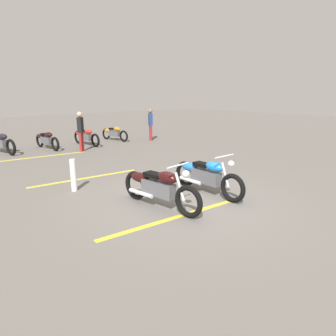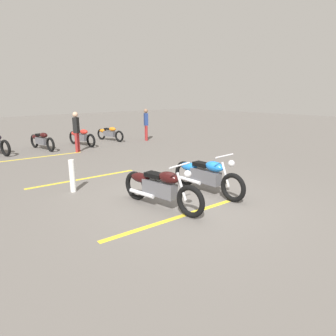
{
  "view_description": "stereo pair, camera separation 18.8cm",
  "coord_description": "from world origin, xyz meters",
  "views": [
    {
      "loc": [
        -4.62,
        4.47,
        2.4
      ],
      "look_at": [
        0.58,
        0.0,
        0.65
      ],
      "focal_mm": 31.37,
      "sensor_mm": 36.0,
      "label": 1
    },
    {
      "loc": [
        -4.5,
        4.61,
        2.4
      ],
      "look_at": [
        0.58,
        0.0,
        0.65
      ],
      "focal_mm": 31.37,
      "sensor_mm": 36.0,
      "label": 2
    }
  ],
  "objects": [
    {
      "name": "parking_stripe_near",
      "position": [
        -0.6,
        0.92,
        0.0
      ],
      "size": [
        0.4,
        3.2,
        0.01
      ],
      "primitive_type": "cube",
      "rotation": [
        0.0,
        0.0,
        1.48
      ],
      "color": "yellow",
      "rests_on": "ground"
    },
    {
      "name": "ground_plane",
      "position": [
        0.0,
        0.0,
        0.0
      ],
      "size": [
        60.0,
        60.0,
        0.0
      ],
      "primitive_type": "plane",
      "color": "#66605B"
    },
    {
      "name": "motorcycle_row_left",
      "position": [
        8.48,
        -1.61,
        0.43
      ],
      "size": [
        2.08,
        0.4,
        0.78
      ],
      "rotation": [
        0.0,
        0.0,
        3.26
      ],
      "color": "black",
      "rests_on": "ground"
    },
    {
      "name": "bystander_secondary",
      "position": [
        7.59,
        -4.82,
        0.91
      ],
      "size": [
        0.28,
        0.26,
        1.64
      ],
      "rotation": [
        0.0,
        0.0,
        4.31
      ],
      "color": "maroon",
      "rests_on": "ground"
    },
    {
      "name": "parking_stripe_far",
      "position": [
        7.1,
        0.79,
        0.0
      ],
      "size": [
        0.4,
        3.2,
        0.01
      ],
      "primitive_type": "cube",
      "rotation": [
        0.0,
        0.0,
        1.48
      ],
      "color": "yellow",
      "rests_on": "ground"
    },
    {
      "name": "bystander_near_row",
      "position": [
        7.07,
        -0.75,
        0.93
      ],
      "size": [
        0.29,
        0.3,
        1.67
      ],
      "rotation": [
        0.0,
        0.0,
        0.67
      ],
      "color": "maroon",
      "rests_on": "ground"
    },
    {
      "name": "motorcycle_bright_foreground",
      "position": [
        0.02,
        -0.73,
        0.46
      ],
      "size": [
        2.23,
        0.62,
        1.04
      ],
      "rotation": [
        0.0,
        0.0,
        3.13
      ],
      "color": "black",
      "rests_on": "ground"
    },
    {
      "name": "motorcycle_row_right",
      "position": [
        8.93,
        1.94,
        0.45
      ],
      "size": [
        2.16,
        0.66,
        0.83
      ],
      "rotation": [
        0.0,
        0.0,
        3.39
      ],
      "color": "black",
      "rests_on": "ground"
    },
    {
      "name": "motorcycle_row_center",
      "position": [
        8.67,
        0.16,
        0.42
      ],
      "size": [
        2.03,
        0.4,
        0.77
      ],
      "rotation": [
        0.0,
        0.0,
        3.27
      ],
      "color": "black",
      "rests_on": "ground"
    },
    {
      "name": "parking_stripe_mid",
      "position": [
        3.17,
        0.94,
        0.0
      ],
      "size": [
        0.4,
        3.2,
        0.01
      ],
      "primitive_type": "cube",
      "rotation": [
        0.0,
        0.0,
        1.48
      ],
      "color": "yellow",
      "rests_on": "ground"
    },
    {
      "name": "bollard_post",
      "position": [
        2.28,
        1.67,
        0.41
      ],
      "size": [
        0.14,
        0.14,
        0.82
      ],
      "primitive_type": "cylinder",
      "color": "white",
      "rests_on": "ground"
    },
    {
      "name": "motorcycle_dark_foreground",
      "position": [
        0.06,
        0.74,
        0.46
      ],
      "size": [
        2.23,
        0.65,
        1.04
      ],
      "rotation": [
        0.0,
        0.0,
        3.27
      ],
      "color": "black",
      "rests_on": "ground"
    },
    {
      "name": "motorcycle_row_far_left",
      "position": [
        8.85,
        -3.37,
        0.39
      ],
      "size": [
        1.9,
        0.5,
        0.72
      ],
      "rotation": [
        0.0,
        0.0,
        3.34
      ],
      "color": "black",
      "rests_on": "ground"
    }
  ]
}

